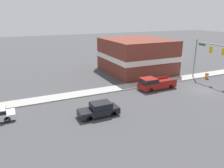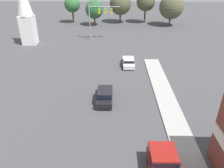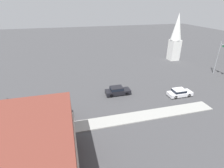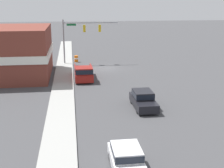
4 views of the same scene
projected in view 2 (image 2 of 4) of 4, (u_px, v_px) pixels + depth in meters
The scene contains 9 objects.
far_signal_assembly at pixel (99, 14), 45.38m from camera, with size 6.43×0.49×7.36m.
car_lead at pixel (105, 95), 25.71m from camera, with size 1.80×4.49×1.53m.
car_oncoming at pixel (129, 62), 34.92m from camera, with size 1.76×4.31×1.36m.
church_steeple at pixel (25, 10), 42.09m from camera, with size 2.90×2.90×12.73m.
backdrop_tree_left_far at pixel (72, 4), 59.82m from camera, with size 4.29×4.29×7.10m.
backdrop_tree_left_mid at pixel (94, 10), 57.41m from camera, with size 4.70×4.70×6.48m.
backdrop_tree_center at pixel (120, 4), 59.83m from camera, with size 5.85×5.85×7.97m.
backdrop_tree_right_mid at pixel (146, 2), 59.30m from camera, with size 5.05×5.05×8.22m.
backdrop_tree_right_far at pixel (171, 7), 56.71m from camera, with size 6.23×6.23×7.95m.
Camera 2 is at (-0.54, -4.97, 14.18)m, focal length 35.00 mm.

